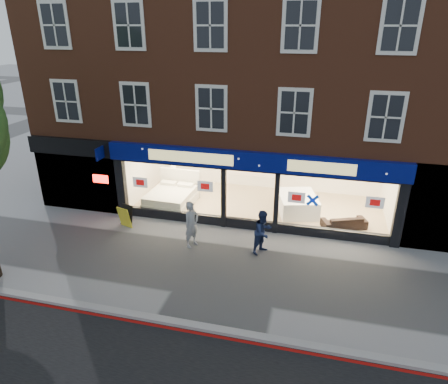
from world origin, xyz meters
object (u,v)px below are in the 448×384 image
at_px(sofa, 344,222).
at_px(a_board, 126,216).
at_px(pedestrian_blue, 263,232).
at_px(pedestrian_grey, 192,224).
at_px(mattress_stack, 297,204).
at_px(display_bed, 172,197).

relative_size(sofa, a_board, 1.92).
bearing_deg(pedestrian_blue, pedestrian_grey, 126.61).
height_order(pedestrian_grey, pedestrian_blue, pedestrian_grey).
xyz_separation_m(sofa, pedestrian_grey, (-5.52, -2.64, 0.53)).
distance_m(sofa, a_board, 8.80).
relative_size(mattress_stack, pedestrian_blue, 1.40).
bearing_deg(display_bed, sofa, -1.30).
bearing_deg(a_board, pedestrian_grey, 2.73).
bearing_deg(mattress_stack, pedestrian_blue, -105.41).
height_order(display_bed, sofa, display_bed).
bearing_deg(sofa, mattress_stack, -49.37).
bearing_deg(pedestrian_blue, display_bed, 90.38).
height_order(mattress_stack, sofa, mattress_stack).
relative_size(sofa, pedestrian_grey, 0.99).
relative_size(display_bed, a_board, 2.64).
relative_size(display_bed, mattress_stack, 1.05).
bearing_deg(display_bed, pedestrian_blue, -30.30).
relative_size(sofa, pedestrian_blue, 1.07).
relative_size(a_board, pedestrian_grey, 0.52).
relative_size(mattress_stack, a_board, 2.52).
bearing_deg(pedestrian_blue, mattress_stack, 17.31).
xyz_separation_m(mattress_stack, pedestrian_blue, (-0.96, -3.47, 0.33)).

